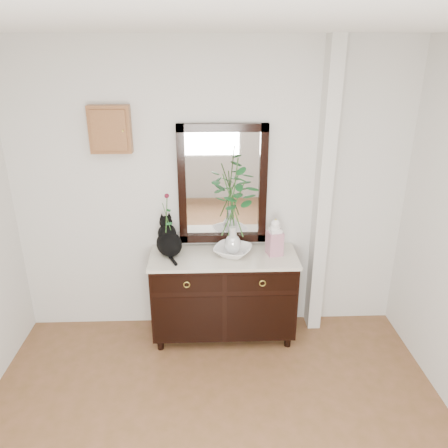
{
  "coord_description": "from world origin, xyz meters",
  "views": [
    {
      "loc": [
        -0.03,
        -1.8,
        2.58
      ],
      "look_at": [
        0.1,
        1.63,
        1.2
      ],
      "focal_mm": 35.0,
      "sensor_mm": 36.0,
      "label": 1
    }
  ],
  "objects_px": {
    "sideboard": "(224,292)",
    "cat": "(169,236)",
    "ginger_jar": "(275,237)",
    "lotus_bowl": "(233,251)"
  },
  "relations": [
    {
      "from": "sideboard",
      "to": "cat",
      "type": "bearing_deg",
      "value": 174.91
    },
    {
      "from": "cat",
      "to": "ginger_jar",
      "type": "relative_size",
      "value": 1.04
    },
    {
      "from": "cat",
      "to": "ginger_jar",
      "type": "xyz_separation_m",
      "value": [
        0.95,
        -0.02,
        -0.01
      ]
    },
    {
      "from": "sideboard",
      "to": "cat",
      "type": "height_order",
      "value": "cat"
    },
    {
      "from": "lotus_bowl",
      "to": "ginger_jar",
      "type": "height_order",
      "value": "ginger_jar"
    },
    {
      "from": "sideboard",
      "to": "cat",
      "type": "distance_m",
      "value": 0.74
    },
    {
      "from": "sideboard",
      "to": "ginger_jar",
      "type": "distance_m",
      "value": 0.72
    },
    {
      "from": "sideboard",
      "to": "lotus_bowl",
      "type": "distance_m",
      "value": 0.43
    },
    {
      "from": "ginger_jar",
      "to": "cat",
      "type": "bearing_deg",
      "value": 178.61
    },
    {
      "from": "cat",
      "to": "sideboard",
      "type": "bearing_deg",
      "value": -27.88
    }
  ]
}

